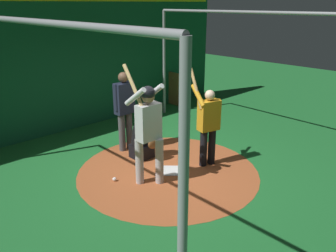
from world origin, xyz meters
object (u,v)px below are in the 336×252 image
at_px(batter, 148,126).
at_px(umpire, 125,107).
at_px(baseball_0, 203,158).
at_px(bat_rack, 173,89).
at_px(catcher, 143,141).
at_px(baseball_1, 114,179).
at_px(home_plate, 168,171).
at_px(visitor, 208,123).

xyz_separation_m(batter, umpire, (-1.52, 0.62, -0.12)).
distance_m(batter, baseball_0, 1.82).
relative_size(bat_rack, baseball_0, 14.20).
height_order(batter, catcher, batter).
bearing_deg(baseball_1, umpire, 134.48).
distance_m(home_plate, batter, 1.24).
xyz_separation_m(home_plate, visitor, (0.32, 0.79, 0.89)).
distance_m(batter, umpire, 1.64).
bearing_deg(visitor, catcher, -131.11).
distance_m(home_plate, catcher, 0.89).
bearing_deg(baseball_1, visitor, 68.14).
relative_size(home_plate, baseball_0, 5.68).
xyz_separation_m(batter, bat_rack, (-3.41, 3.94, -0.62)).
relative_size(visitor, baseball_0, 26.36).
bearing_deg(batter, visitor, 79.87).
bearing_deg(baseball_0, umpire, -151.57).
relative_size(batter, baseball_1, 29.15).
height_order(visitor, baseball_0, visitor).
distance_m(batter, baseball_1, 1.26).
bearing_deg(visitor, home_plate, -96.81).
bearing_deg(baseball_0, catcher, -137.27).
xyz_separation_m(catcher, baseball_1, (0.41, -1.04, -0.35)).
xyz_separation_m(visitor, baseball_1, (-0.72, -1.79, -0.86)).
bearing_deg(catcher, visitor, 33.57).
height_order(umpire, bat_rack, umpire).
distance_m(bat_rack, baseball_1, 5.29).
relative_size(batter, visitor, 1.11).
bearing_deg(visitor, baseball_1, -96.54).
distance_m(umpire, bat_rack, 3.86).
xyz_separation_m(home_plate, batter, (0.08, -0.56, 1.10)).
height_order(home_plate, baseball_0, baseball_0).
bearing_deg(baseball_0, bat_rack, 144.52).
relative_size(visitor, baseball_1, 26.36).
height_order(catcher, bat_rack, bat_rack).
bearing_deg(visitor, bat_rack, 159.96).
distance_m(umpire, visitor, 1.91).
bearing_deg(visitor, batter, -84.81).
bearing_deg(baseball_1, home_plate, 68.36).
relative_size(catcher, visitor, 0.51).
distance_m(batter, catcher, 1.29).
height_order(baseball_0, baseball_1, same).
height_order(home_plate, umpire, umpire).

